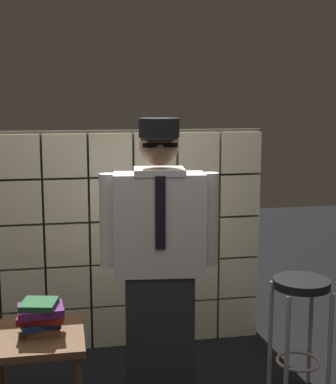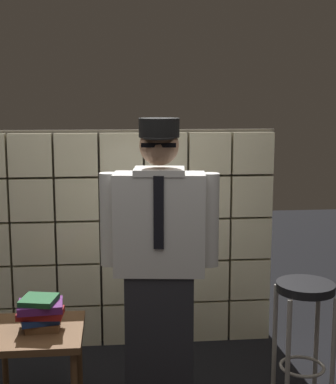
% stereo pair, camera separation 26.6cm
% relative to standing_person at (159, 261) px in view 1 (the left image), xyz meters
% --- Properties ---
extents(glass_block_wall, '(2.23, 0.10, 1.60)m').
position_rel_standing_person_xyz_m(glass_block_wall, '(-0.19, 0.90, -0.10)').
color(glass_block_wall, beige).
rests_on(glass_block_wall, ground).
extents(standing_person, '(0.68, 0.31, 1.69)m').
position_rel_standing_person_xyz_m(standing_person, '(0.00, 0.00, 0.00)').
color(standing_person, '#28282D').
rests_on(standing_person, ground).
extents(bar_stool, '(0.34, 0.34, 0.74)m').
position_rel_standing_person_xyz_m(bar_stool, '(0.85, -0.04, -0.33)').
color(bar_stool, black).
rests_on(bar_stool, ground).
extents(side_table, '(0.52, 0.52, 0.53)m').
position_rel_standing_person_xyz_m(side_table, '(-0.70, -0.07, -0.42)').
color(side_table, brown).
rests_on(side_table, ground).
extents(book_stack, '(0.26, 0.23, 0.19)m').
position_rel_standing_person_xyz_m(book_stack, '(-0.67, -0.07, -0.25)').
color(book_stack, brown).
rests_on(book_stack, side_table).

